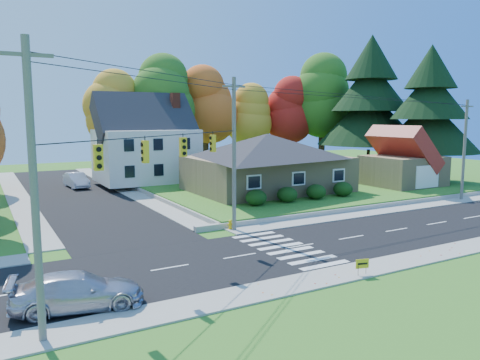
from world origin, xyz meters
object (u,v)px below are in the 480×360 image
at_px(silver_sedan, 78,291).
at_px(white_car, 76,180).
at_px(ranch_house, 267,161).
at_px(fire_hydrant, 230,225).

xyz_separation_m(silver_sedan, white_car, (5.90, 32.95, 0.06)).
relative_size(ranch_house, silver_sedan, 2.90).
distance_m(ranch_house, fire_hydrant, 14.58).
xyz_separation_m(ranch_house, silver_sedan, (-20.95, -19.01, -2.52)).
height_order(ranch_house, fire_hydrant, ranch_house).
bearing_deg(ranch_house, silver_sedan, -137.78).
bearing_deg(fire_hydrant, white_car, 102.44).
relative_size(ranch_house, white_car, 3.04).
distance_m(ranch_house, white_car, 20.66).
bearing_deg(white_car, fire_hydrant, -82.25).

